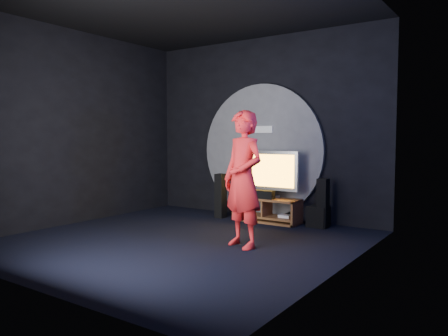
% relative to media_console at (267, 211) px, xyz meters
% --- Properties ---
extents(floor, '(5.00, 5.00, 0.00)m').
position_rel_media_console_xyz_m(floor, '(-0.36, -2.05, -0.20)').
color(floor, black).
rests_on(floor, ground).
extents(back_wall, '(5.00, 0.04, 3.50)m').
position_rel_media_console_xyz_m(back_wall, '(-0.36, 0.45, 1.55)').
color(back_wall, black).
rests_on(back_wall, ground).
extents(front_wall, '(5.00, 0.04, 3.50)m').
position_rel_media_console_xyz_m(front_wall, '(-0.36, -4.55, 1.55)').
color(front_wall, black).
rests_on(front_wall, ground).
extents(left_wall, '(0.04, 5.00, 3.50)m').
position_rel_media_console_xyz_m(left_wall, '(-2.86, -2.05, 1.55)').
color(left_wall, black).
rests_on(left_wall, ground).
extents(right_wall, '(0.04, 5.00, 3.50)m').
position_rel_media_console_xyz_m(right_wall, '(2.14, -2.05, 1.55)').
color(right_wall, black).
rests_on(right_wall, ground).
extents(ceiling, '(5.00, 5.00, 0.01)m').
position_rel_media_console_xyz_m(ceiling, '(-0.36, -2.05, 3.31)').
color(ceiling, black).
rests_on(ceiling, back_wall).
extents(wall_disc_panel, '(2.60, 0.11, 2.60)m').
position_rel_media_console_xyz_m(wall_disc_panel, '(-0.36, 0.39, 1.11)').
color(wall_disc_panel, '#515156').
rests_on(wall_disc_panel, ground).
extents(media_console, '(1.26, 0.45, 0.45)m').
position_rel_media_console_xyz_m(media_console, '(0.00, 0.00, 0.00)').
color(media_console, brown).
rests_on(media_console, ground).
extents(tv, '(1.18, 0.22, 0.87)m').
position_rel_media_console_xyz_m(tv, '(-0.01, 0.07, 0.73)').
color(tv, '#B9BAC1').
rests_on(tv, media_console).
extents(center_speaker, '(0.40, 0.15, 0.15)m').
position_rel_media_console_xyz_m(center_speaker, '(-0.01, -0.12, 0.33)').
color(center_speaker, black).
rests_on(center_speaker, media_console).
extents(remote, '(0.18, 0.05, 0.02)m').
position_rel_media_console_xyz_m(remote, '(-0.53, -0.12, 0.27)').
color(remote, black).
rests_on(remote, media_console).
extents(tower_speaker_left, '(0.17, 0.19, 0.86)m').
position_rel_media_console_xyz_m(tower_speaker_left, '(-0.96, -0.13, 0.23)').
color(tower_speaker_left, black).
rests_on(tower_speaker_left, ground).
extents(tower_speaker_right, '(0.17, 0.19, 0.86)m').
position_rel_media_console_xyz_m(tower_speaker_right, '(1.06, 0.07, 0.23)').
color(tower_speaker_right, black).
rests_on(tower_speaker_right, ground).
extents(subwoofer, '(0.33, 0.33, 0.36)m').
position_rel_media_console_xyz_m(subwoofer, '(0.96, 0.11, -0.01)').
color(subwoofer, black).
rests_on(subwoofer, ground).
extents(player, '(0.82, 0.66, 1.95)m').
position_rel_media_console_xyz_m(player, '(0.61, -1.82, 0.78)').
color(player, red).
rests_on(player, ground).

